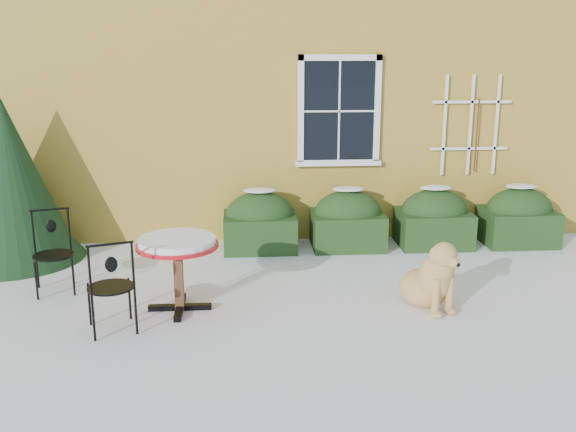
{
  "coord_description": "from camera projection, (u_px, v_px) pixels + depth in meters",
  "views": [
    {
      "loc": [
        -0.55,
        -6.51,
        2.87
      ],
      "look_at": [
        0.0,
        1.0,
        0.9
      ],
      "focal_mm": 40.0,
      "sensor_mm": 36.0,
      "label": 1
    }
  ],
  "objects": [
    {
      "name": "hedge_row",
      "position": [
        391.0,
        220.0,
        9.52
      ],
      "size": [
        4.95,
        0.8,
        0.91
      ],
      "color": "black",
      "rests_on": "ground"
    },
    {
      "name": "bistro_table",
      "position": [
        177.0,
        250.0,
        7.09
      ],
      "size": [
        0.92,
        0.92,
        0.85
      ],
      "rotation": [
        0.0,
        0.0,
        0.25
      ],
      "color": "black",
      "rests_on": "ground"
    },
    {
      "name": "ground",
      "position": [
        295.0,
        318.0,
        7.05
      ],
      "size": [
        80.0,
        80.0,
        0.0
      ],
      "primitive_type": "plane",
      "color": "white",
      "rests_on": "ground"
    },
    {
      "name": "evergreen_shrub",
      "position": [
        9.0,
        194.0,
        8.8
      ],
      "size": [
        1.92,
        1.92,
        2.32
      ],
      "rotation": [
        0.0,
        0.0,
        -0.26
      ],
      "color": "black",
      "rests_on": "ground"
    },
    {
      "name": "house",
      "position": [
        266.0,
        31.0,
        12.99
      ],
      "size": [
        12.4,
        8.4,
        6.4
      ],
      "color": "gold",
      "rests_on": "ground"
    },
    {
      "name": "patio_chair_near",
      "position": [
        111.0,
        286.0,
        6.6
      ],
      "size": [
        0.57,
        0.56,
        1.01
      ],
      "rotation": [
        0.0,
        0.0,
        3.45
      ],
      "color": "black",
      "rests_on": "ground"
    },
    {
      "name": "dog",
      "position": [
        432.0,
        280.0,
        7.24
      ],
      "size": [
        0.72,
        0.94,
        0.85
      ],
      "rotation": [
        0.0,
        0.0,
        0.39
      ],
      "color": "tan",
      "rests_on": "ground"
    },
    {
      "name": "patio_chair_far",
      "position": [
        53.0,
        252.0,
        7.73
      ],
      "size": [
        0.54,
        0.54,
        0.99
      ],
      "rotation": [
        0.0,
        0.0,
        0.26
      ],
      "color": "black",
      "rests_on": "ground"
    }
  ]
}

